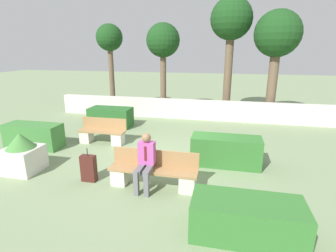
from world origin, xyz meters
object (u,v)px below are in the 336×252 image
object	(u,v)px
bench_front	(153,173)
suitcase	(89,168)
planter_corner_left	(22,154)
bench_left_side	(102,134)
person_seated_man	(145,159)
tree_center_right	(231,23)
tree_leftmost	(110,41)
tree_rightmost	(277,37)
tree_center_left	(163,43)

from	to	relation	value
bench_front	suitcase	distance (m)	1.65
planter_corner_left	bench_left_side	bearing A→B (deg)	67.27
person_seated_man	tree_center_right	size ratio (longest dim) A/B	0.24
tree_leftmost	tree_center_right	size ratio (longest dim) A/B	0.81
bench_front	planter_corner_left	bearing A→B (deg)	179.67
planter_corner_left	tree_rightmost	bearing A→B (deg)	44.89
tree_center_right	tree_center_left	bearing A→B (deg)	-173.40
tree_center_left	suitcase	bearing A→B (deg)	-90.93
person_seated_man	planter_corner_left	distance (m)	3.51
person_seated_man	suitcase	size ratio (longest dim) A/B	1.54
planter_corner_left	tree_leftmost	bearing A→B (deg)	95.49
tree_center_left	tree_leftmost	bearing A→B (deg)	177.01
suitcase	tree_leftmost	bearing A→B (deg)	109.61
bench_front	person_seated_man	size ratio (longest dim) A/B	1.58
suitcase	tree_center_left	xyz separation A→B (m)	(0.12, 7.49, 3.16)
tree_center_left	tree_rightmost	bearing A→B (deg)	-1.54
tree_leftmost	tree_center_left	xyz separation A→B (m)	(2.84, -0.15, -0.09)
person_seated_man	tree_center_left	bearing A→B (deg)	100.39
bench_front	bench_left_side	distance (m)	3.64
tree_center_left	tree_center_right	bearing A→B (deg)	6.60
bench_left_side	tree_leftmost	world-z (taller)	tree_leftmost
planter_corner_left	suitcase	size ratio (longest dim) A/B	1.23
suitcase	tree_rightmost	size ratio (longest dim) A/B	0.18
bench_front	bench_left_side	world-z (taller)	same
planter_corner_left	tree_center_left	xyz separation A→B (m)	(2.12, 7.38, 2.99)
bench_left_side	tree_center_right	xyz separation A→B (m)	(4.20, 5.19, 4.04)
tree_rightmost	bench_left_side	bearing A→B (deg)	-142.88
suitcase	tree_center_right	distance (m)	9.41
tree_center_right	tree_rightmost	xyz separation A→B (m)	(2.00, -0.50, -0.66)
planter_corner_left	tree_rightmost	xyz separation A→B (m)	(7.26, 7.24, 3.19)
person_seated_man	tree_center_left	xyz separation A→B (m)	(-1.38, 7.54, 2.75)
bench_left_side	tree_leftmost	distance (m)	6.22
bench_left_side	person_seated_man	distance (m)	3.67
bench_left_side	tree_center_right	distance (m)	7.81
suitcase	tree_center_left	world-z (taller)	tree_center_left
planter_corner_left	suitcase	bearing A→B (deg)	-3.30
bench_left_side	planter_corner_left	size ratio (longest dim) A/B	1.53
planter_corner_left	bench_front	bearing A→B (deg)	-0.33
bench_front	bench_left_side	bearing A→B (deg)	135.18
tree_leftmost	bench_front	bearing A→B (deg)	-59.91
planter_corner_left	suitcase	distance (m)	2.01
planter_corner_left	tree_center_left	size ratio (longest dim) A/B	0.24
planter_corner_left	tree_rightmost	world-z (taller)	tree_rightmost
person_seated_man	tree_center_left	size ratio (longest dim) A/B	0.30
suitcase	tree_center_right	bearing A→B (deg)	67.39
suitcase	tree_center_right	world-z (taller)	tree_center_right
bench_left_side	tree_rightmost	xyz separation A→B (m)	(6.20, 4.69, 3.38)
bench_front	bench_left_side	xyz separation A→B (m)	(-2.58, 2.57, -0.02)
tree_leftmost	tree_rightmost	distance (m)	7.99
tree_leftmost	tree_center_left	bearing A→B (deg)	-2.99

